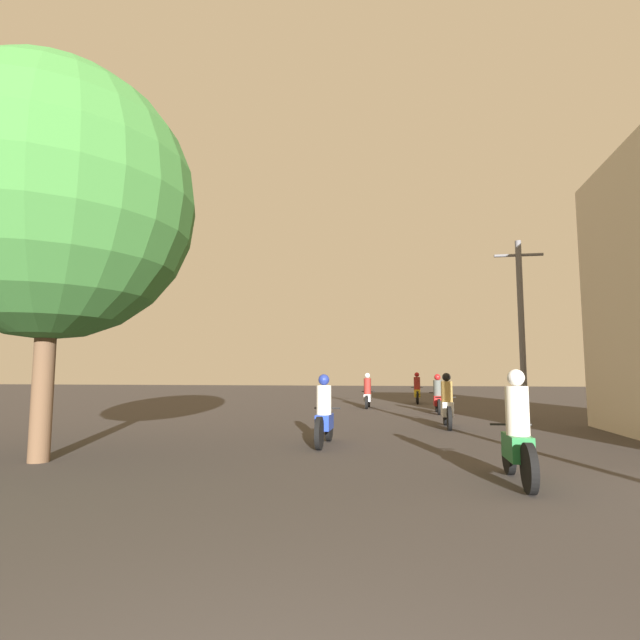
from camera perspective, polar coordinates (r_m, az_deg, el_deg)
name	(u,v)px	position (r m, az deg, el deg)	size (l,w,h in m)	color
motorcycle_green	(518,437)	(7.78, 21.64, -12.37)	(0.60, 1.94, 1.60)	black
motorcycle_blue	(324,416)	(10.98, 0.49, -10.96)	(0.60, 2.01, 1.52)	black
motorcycle_white	(447,406)	(14.88, 14.31, -9.46)	(0.60, 2.04, 1.55)	black
motorcycle_red	(438,398)	(19.99, 13.31, -8.62)	(0.60, 1.93, 1.51)	black
motorcycle_silver	(368,394)	(22.59, 5.46, -8.41)	(0.60, 1.89, 1.55)	black
motorcycle_yellow	(417,391)	(26.27, 11.04, -7.97)	(0.60, 2.04, 1.59)	black
utility_pole_far	(521,324)	(18.11, 22.03, -0.45)	(1.60, 0.20, 6.06)	slate
street_tree	(54,202)	(10.66, -28.16, 11.81)	(5.12, 5.12, 7.26)	brown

